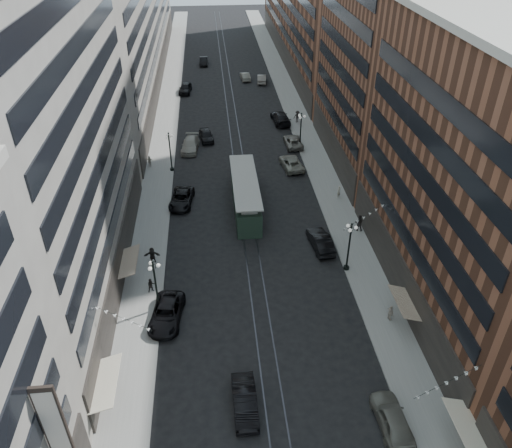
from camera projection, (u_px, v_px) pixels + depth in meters
name	position (u px, v px, depth m)	size (l,w,h in m)	color
ground	(237.00, 152.00, 72.71)	(220.00, 220.00, 0.00)	black
sidewalk_west	(165.00, 127.00, 80.05)	(4.00, 180.00, 0.15)	gray
sidewalk_east	(300.00, 122.00, 81.78)	(4.00, 180.00, 0.15)	gray
rail_west	(229.00, 125.00, 80.90)	(0.12, 180.00, 0.02)	#2D2D33
rail_east	(238.00, 125.00, 81.01)	(0.12, 180.00, 0.02)	#2D2D33
building_west_mid	(50.00, 150.00, 41.27)	(8.00, 36.00, 28.00)	#9B978A
building_west_far	(134.00, 9.00, 93.78)	(8.00, 90.00, 26.00)	#9B978A
building_east_mid	(466.00, 182.00, 40.94)	(8.00, 30.00, 24.00)	brown
building_east_tower	(379.00, 0.00, 58.99)	(8.00, 26.00, 42.00)	brown
building_east_far	(303.00, 3.00, 104.44)	(8.00, 72.00, 24.00)	brown
lamppost_sw_far	(156.00, 284.00, 43.87)	(1.03, 1.14, 5.52)	black
lamppost_sw_mid	(170.00, 150.00, 66.13)	(1.03, 1.14, 5.52)	black
lamppost_se_far	(349.00, 245.00, 48.61)	(1.03, 1.14, 5.52)	black
lamppost_se_mid	(301.00, 130.00, 71.70)	(1.03, 1.14, 5.52)	black
streetcar	(245.00, 195.00, 59.23)	(2.97, 13.42, 3.71)	#223629
car_2	(167.00, 314.00, 44.07)	(2.62, 5.67, 1.58)	black
car_4	(392.00, 419.00, 35.25)	(2.03, 5.04, 1.72)	#65655A
car_5	(245.00, 401.00, 36.52)	(1.71, 4.89, 1.61)	black
pedestrian_2	(151.00, 285.00, 47.04)	(0.73, 0.40, 1.49)	black
pedestrian_4	(390.00, 313.00, 43.93)	(0.92, 0.42, 1.57)	#B0A392
car_7	(182.00, 199.00, 60.38)	(2.54, 5.50, 1.53)	black
car_8	(190.00, 145.00, 72.89)	(2.29, 5.64, 1.64)	gray
car_9	(185.00, 88.00, 93.35)	(2.06, 5.13, 1.75)	black
car_10	(321.00, 241.00, 52.99)	(1.79, 5.13, 1.69)	black
car_11	(293.00, 141.00, 74.08)	(2.41, 5.22, 1.45)	slate
car_12	(281.00, 118.00, 81.30)	(2.49, 6.12, 1.78)	black
car_13	(206.00, 135.00, 75.70)	(1.88, 4.67, 1.59)	black
car_14	(245.00, 76.00, 99.59)	(1.57, 4.50, 1.48)	slate
pedestrian_5	(152.00, 255.00, 50.72)	(1.61, 0.46, 1.74)	black
pedestrian_6	(150.00, 161.00, 68.24)	(0.93, 0.42, 1.59)	#ABA18D
pedestrian_7	(359.00, 223.00, 55.39)	(0.95, 0.52, 1.95)	black
pedestrian_8	(339.00, 192.00, 61.46)	(0.57, 0.37, 1.55)	#B3AA94
pedestrian_9	(297.00, 116.00, 81.10)	(1.26, 0.52, 1.95)	black
car_extra_0	(204.00, 61.00, 108.10)	(1.66, 4.75, 1.56)	black
car_extra_1	(291.00, 163.00, 68.23)	(2.53, 5.48, 1.52)	gray
car_extra_2	(262.00, 79.00, 98.18)	(1.67, 4.79, 1.58)	slate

